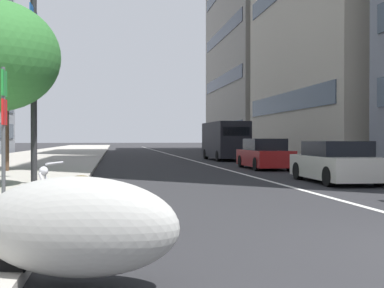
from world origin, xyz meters
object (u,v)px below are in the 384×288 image
street_tree_mid_sidewalk (6,63)px  motorcycle_mid_row (76,227)px  car_following_behind (336,163)px  motorcycle_far_end_row (91,207)px  delivery_van_ahead (225,140)px  parking_sign_by_curb (4,125)px  car_lead_in_lane (264,155)px

street_tree_mid_sidewalk → motorcycle_mid_row: bearing=-166.3°
motorcycle_mid_row → car_following_behind: bearing=-110.6°
motorcycle_far_end_row → delivery_van_ahead: size_ratio=0.35×
motorcycle_mid_row → motorcycle_far_end_row: size_ratio=1.03×
motorcycle_far_end_row → car_following_behind: 11.02m
delivery_van_ahead → motorcycle_far_end_row: bearing=161.9°
motorcycle_far_end_row → parking_sign_by_curb: parking_sign_by_curb is taller
motorcycle_mid_row → motorcycle_far_end_row: 2.74m
motorcycle_mid_row → parking_sign_by_curb: bearing=-52.4°
car_following_behind → delivery_van_ahead: 17.97m
motorcycle_far_end_row → street_tree_mid_sidewalk: 14.85m
motorcycle_mid_row → car_lead_in_lane: (18.45, -7.59, 0.10)m
car_following_behind → parking_sign_by_curb: (-7.50, 8.98, 1.01)m
motorcycle_far_end_row → delivery_van_ahead: (25.90, -7.90, 0.98)m
car_following_behind → street_tree_mid_sidewalk: size_ratio=0.69×
car_lead_in_lane → car_following_behind: bearing=-178.9°
delivery_van_ahead → street_tree_mid_sidewalk: street_tree_mid_sidewalk is taller
car_following_behind → car_lead_in_lane: (7.76, 0.06, 0.03)m
motorcycle_far_end_row → car_lead_in_lane: (15.71, -7.57, 0.27)m
car_lead_in_lane → parking_sign_by_curb: 17.69m
motorcycle_mid_row → street_tree_mid_sidewalk: street_tree_mid_sidewalk is taller
parking_sign_by_curb → street_tree_mid_sidewalk: street_tree_mid_sidewalk is taller
motorcycle_far_end_row → street_tree_mid_sidewalk: (13.69, 4.01, 4.14)m
delivery_van_ahead → street_tree_mid_sidewalk: 17.36m
parking_sign_by_curb → car_lead_in_lane: bearing=-30.3°
motorcycle_mid_row → street_tree_mid_sidewalk: (16.42, 3.99, 3.97)m
car_following_behind → delivery_van_ahead: size_ratio=0.71×
car_lead_in_lane → delivery_van_ahead: 10.22m
car_lead_in_lane → parking_sign_by_curb: size_ratio=1.82×
motorcycle_far_end_row → street_tree_mid_sidewalk: bearing=-57.0°
motorcycle_far_end_row → car_following_behind: car_following_behind is taller
motorcycle_mid_row → delivery_van_ahead: delivery_van_ahead is taller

